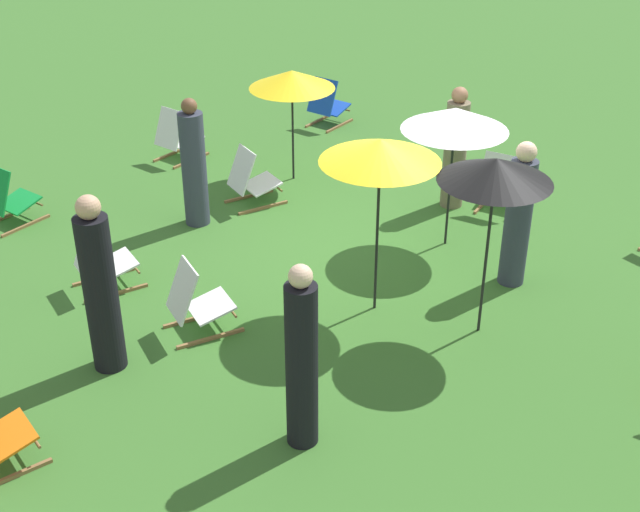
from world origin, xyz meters
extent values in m
plane|color=#386B28|center=(0.00, 0.00, 0.00)|extent=(40.00, 40.00, 0.00)
cube|color=olive|center=(-0.19, -2.24, 0.02)|extent=(0.27, 0.73, 0.04)
cube|color=olive|center=(0.23, -2.11, 0.02)|extent=(0.27, 0.73, 0.04)
cube|color=white|center=(0.05, -2.27, 0.27)|extent=(0.59, 0.56, 0.13)
cube|color=white|center=(-0.04, -1.98, 0.55)|extent=(0.53, 0.38, 0.57)
cylinder|color=olive|center=(0.11, -2.46, 0.20)|extent=(0.43, 0.16, 0.03)
cube|color=olive|center=(2.17, 0.30, 0.02)|extent=(0.18, 0.75, 0.04)
cube|color=olive|center=(2.60, 0.22, 0.02)|extent=(0.18, 0.75, 0.04)
cube|color=white|center=(2.37, 0.16, 0.27)|extent=(0.55, 0.52, 0.13)
cube|color=white|center=(2.43, 0.46, 0.55)|extent=(0.52, 0.33, 0.57)
cylinder|color=olive|center=(2.33, -0.03, 0.20)|extent=(0.44, 0.11, 0.03)
cube|color=olive|center=(1.55, 2.97, 0.02)|extent=(0.18, 0.75, 0.04)
cube|color=olive|center=(1.99, 2.88, 0.02)|extent=(0.18, 0.75, 0.04)
cube|color=white|center=(1.75, 2.83, 0.27)|extent=(0.55, 0.51, 0.13)
cube|color=white|center=(1.81, 3.12, 0.55)|extent=(0.52, 0.33, 0.57)
cylinder|color=olive|center=(1.71, 2.63, 0.20)|extent=(0.44, 0.11, 0.03)
cube|color=olive|center=(3.86, 2.98, 0.02)|extent=(0.19, 0.75, 0.04)
cube|color=olive|center=(4.29, 3.07, 0.02)|extent=(0.19, 0.75, 0.04)
cube|color=#148C38|center=(4.10, 2.93, 0.27)|extent=(0.56, 0.52, 0.13)
cylinder|color=olive|center=(4.14, 2.73, 0.20)|extent=(0.44, 0.11, 0.03)
cube|color=olive|center=(4.22, 0.09, 0.02)|extent=(0.17, 0.75, 0.04)
cube|color=olive|center=(4.66, 0.17, 0.02)|extent=(0.17, 0.75, 0.04)
cube|color=white|center=(4.46, 0.03, 0.27)|extent=(0.55, 0.51, 0.13)
cube|color=white|center=(4.40, 0.32, 0.55)|extent=(0.52, 0.33, 0.57)
cylinder|color=olive|center=(4.49, -0.17, 0.20)|extent=(0.44, 0.11, 0.03)
cube|color=olive|center=(0.09, 2.68, 0.02)|extent=(0.23, 0.74, 0.04)
cube|color=olive|center=(0.51, 2.57, 0.02)|extent=(0.23, 0.74, 0.04)
cube|color=white|center=(0.27, 2.53, 0.27)|extent=(0.57, 0.54, 0.13)
cube|color=white|center=(0.35, 2.82, 0.55)|extent=(0.53, 0.36, 0.57)
cylinder|color=olive|center=(0.22, 2.34, 0.20)|extent=(0.43, 0.14, 0.03)
cube|color=olive|center=(3.78, -2.65, 0.02)|extent=(0.19, 0.75, 0.04)
cube|color=olive|center=(4.21, -2.57, 0.02)|extent=(0.19, 0.75, 0.04)
cube|color=#1947B7|center=(4.01, -2.71, 0.27)|extent=(0.56, 0.52, 0.13)
cube|color=#1947B7|center=(3.95, -2.41, 0.55)|extent=(0.52, 0.34, 0.57)
cylinder|color=olive|center=(4.05, -2.90, 0.20)|extent=(0.44, 0.12, 0.03)
cube|color=olive|center=(-0.46, 5.17, 0.02)|extent=(0.11, 0.76, 0.04)
cube|color=orange|center=(-0.25, 5.05, 0.27)|extent=(0.52, 0.48, 0.13)
cylinder|color=olive|center=(-0.26, 4.85, 0.20)|extent=(0.44, 0.07, 0.03)
cylinder|color=black|center=(2.68, -0.68, 0.81)|extent=(0.03, 0.03, 1.62)
cone|color=yellow|center=(2.68, -0.68, 1.52)|extent=(1.22, 1.22, 0.25)
cylinder|color=black|center=(-0.17, -0.81, 0.89)|extent=(0.03, 0.03, 1.79)
cone|color=white|center=(-0.17, -0.81, 1.68)|extent=(1.29, 1.29, 0.27)
cylinder|color=black|center=(-1.70, 0.42, 0.99)|extent=(0.03, 0.03, 1.98)
cone|color=black|center=(-1.70, 0.42, 1.88)|extent=(1.14, 1.14, 0.24)
cylinder|color=black|center=(-0.63, 0.94, 1.00)|extent=(0.03, 0.03, 2.00)
cone|color=yellow|center=(-0.63, 0.94, 1.90)|extent=(1.27, 1.27, 0.25)
cylinder|color=black|center=(0.41, 3.70, 0.84)|extent=(0.47, 0.47, 1.68)
sphere|color=tan|center=(0.41, 3.70, 1.78)|extent=(0.24, 0.24, 0.24)
cylinder|color=black|center=(-1.75, 2.98, 0.81)|extent=(0.35, 0.35, 1.62)
sphere|color=beige|center=(-1.75, 2.98, 1.72)|extent=(0.20, 0.20, 0.20)
cylinder|color=#333847|center=(-1.30, -0.66, 0.77)|extent=(0.39, 0.39, 1.54)
sphere|color=beige|center=(-1.30, -0.66, 1.65)|extent=(0.23, 0.23, 0.23)
cylinder|color=#333847|center=(2.44, 1.20, 0.77)|extent=(0.46, 0.46, 1.54)
sphere|color=brown|center=(2.44, 1.20, 1.63)|extent=(0.20, 0.20, 0.20)
cylinder|color=#72664C|center=(0.52, -1.73, 0.75)|extent=(0.33, 0.33, 1.49)
sphere|color=#936647|center=(0.52, -1.73, 1.59)|extent=(0.22, 0.22, 0.22)
camera|label=1|loc=(-6.23, 6.81, 5.23)|focal=47.89mm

